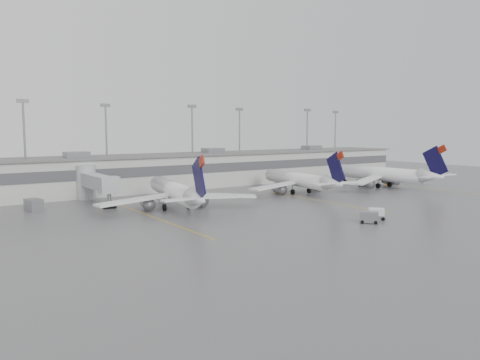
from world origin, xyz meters
TOP-DOWN VIEW (x-y plane):
  - ground at (0.00, 0.00)m, footprint 260.00×260.00m
  - terminal at (-0.01, 57.98)m, footprint 152.00×17.00m
  - light_masts at (0.00, 63.75)m, footprint 142.40×8.00m
  - jet_bridge_right at (-20.50, 45.72)m, footprint 4.00×17.20m
  - stand_markings at (-0.00, 24.00)m, footprint 105.25×40.00m
  - jet_mid_left at (-11.00, 28.25)m, footprint 28.51×32.26m
  - jet_mid_right at (21.38, 31.31)m, footprint 27.76×31.32m
  - jet_far_right at (45.83, 28.14)m, footprint 30.35×34.07m
  - baggage_tug at (10.84, 1.42)m, footprint 3.14×3.25m
  - baggage_cart at (7.64, 0.22)m, footprint 2.99×3.10m
  - gse_uld_b at (-9.48, 37.68)m, footprint 2.32×1.62m
  - gse_uld_c at (23.61, 40.72)m, footprint 2.93×2.47m
  - gse_loader at (-32.43, 40.59)m, footprint 2.84×3.85m
  - cone_b at (-21.55, 38.03)m, footprint 0.49×0.49m
  - cone_c at (20.95, 36.17)m, footprint 0.50×0.50m
  - cone_d at (49.31, 29.71)m, footprint 0.47×0.47m

SIDE VIEW (x-z plane):
  - ground at x=0.00m, z-range 0.00..0.00m
  - stand_markings at x=0.00m, z-range 0.00..0.01m
  - cone_d at x=49.31m, z-range 0.00..0.74m
  - cone_b at x=-21.55m, z-range 0.00..0.77m
  - cone_c at x=20.95m, z-range 0.00..0.80m
  - baggage_tug at x=10.84m, z-range -0.20..1.61m
  - gse_uld_b at x=-9.48m, z-range 0.00..1.59m
  - gse_uld_c at x=23.61m, z-range 0.00..1.76m
  - baggage_cart at x=7.64m, z-range 0.04..1.81m
  - gse_loader at x=-32.43m, z-range 0.00..2.17m
  - jet_mid_right at x=21.38m, z-range -1.92..8.25m
  - jet_mid_left at x=-11.00m, z-range -1.99..8.55m
  - jet_far_right at x=45.83m, z-range -2.08..8.93m
  - jet_bridge_right at x=-20.50m, z-range 0.37..7.37m
  - terminal at x=-0.01m, z-range -0.55..8.90m
  - light_masts at x=0.00m, z-range 1.73..22.33m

